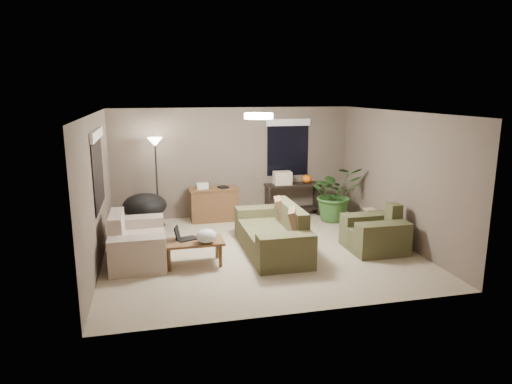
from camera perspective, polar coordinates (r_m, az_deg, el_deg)
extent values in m
plane|color=tan|center=(8.47, 0.31, -7.24)|extent=(5.50, 5.50, 0.00)
plane|color=white|center=(7.97, 0.33, 9.92)|extent=(5.50, 5.50, 0.00)
plane|color=brown|center=(10.54, -2.84, 3.71)|extent=(5.50, 0.00, 5.50)
plane|color=brown|center=(5.79, 6.08, -3.72)|extent=(5.50, 0.00, 5.50)
plane|color=brown|center=(7.96, -19.30, 0.12)|extent=(0.00, 5.00, 5.00)
plane|color=brown|center=(9.15, 17.32, 1.81)|extent=(0.00, 5.00, 5.00)
cube|color=brown|center=(8.35, 1.92, -6.01)|extent=(0.95, 1.48, 0.42)
cube|color=#4E4C2F|center=(8.32, 4.37, -3.04)|extent=(0.22, 1.48, 0.43)
cube|color=#4F4D2F|center=(7.49, 3.76, -7.53)|extent=(0.95, 0.36, 0.60)
cube|color=brown|center=(9.17, 0.43, -3.70)|extent=(0.95, 0.36, 0.60)
cube|color=#8C7251|center=(7.89, 4.90, -3.81)|extent=(0.37, 0.50, 0.47)
cube|color=#8C7251|center=(8.72, 3.08, -2.20)|extent=(0.31, 0.49, 0.47)
cube|color=beige|center=(8.19, -14.45, -6.80)|extent=(0.90, 0.88, 0.42)
cube|color=beige|center=(8.08, -17.03, -4.05)|extent=(0.22, 0.88, 0.43)
cube|color=beige|center=(7.57, -14.58, -7.68)|extent=(0.90, 0.36, 0.60)
cube|color=beige|center=(8.75, -14.42, -4.92)|extent=(0.90, 0.36, 0.60)
cube|color=#45462A|center=(8.68, 14.54, -5.69)|extent=(0.95, 0.28, 0.42)
cube|color=#4D4E2F|center=(8.73, 16.82, -2.81)|extent=(0.22, 0.28, 0.43)
cube|color=#4F5030|center=(8.38, 15.58, -5.76)|extent=(0.95, 0.36, 0.60)
cube|color=#4C4D2E|center=(8.92, 13.62, -4.54)|extent=(0.95, 0.36, 0.60)
cube|color=brown|center=(7.72, -7.81, -6.19)|extent=(1.00, 0.55, 0.04)
cylinder|color=brown|center=(7.58, -10.81, -8.35)|extent=(0.06, 0.06, 0.38)
cylinder|color=brown|center=(7.65, -4.46, -7.96)|extent=(0.06, 0.06, 0.38)
cylinder|color=brown|center=(7.96, -10.94, -7.34)|extent=(0.06, 0.06, 0.38)
cylinder|color=brown|center=(8.03, -4.90, -6.98)|extent=(0.06, 0.06, 0.38)
cube|color=black|center=(7.80, -8.62, -5.80)|extent=(0.39, 0.33, 0.02)
cube|color=black|center=(7.76, -9.83, -5.03)|extent=(0.12, 0.24, 0.22)
ellipsoid|color=white|center=(7.56, -6.22, -5.50)|extent=(0.41, 0.40, 0.23)
cube|color=brown|center=(10.28, -5.24, -1.64)|extent=(1.05, 0.45, 0.71)
cube|color=brown|center=(10.19, -5.28, 0.40)|extent=(1.10, 0.50, 0.04)
cube|color=silver|center=(10.15, -6.69, 0.77)|extent=(0.26, 0.21, 0.12)
cube|color=black|center=(10.17, -4.13, 0.62)|extent=(0.25, 0.27, 0.04)
cube|color=black|center=(10.64, 4.60, 0.93)|extent=(1.30, 0.40, 0.04)
cube|color=black|center=(10.56, 1.46, -1.21)|extent=(0.05, 0.38, 0.71)
cube|color=black|center=(10.92, 7.57, -0.86)|extent=(0.05, 0.38, 0.71)
cube|color=black|center=(10.78, 4.55, -2.09)|extent=(1.25, 0.36, 0.03)
ellipsoid|color=orange|center=(10.73, 6.39, 1.63)|extent=(0.29, 0.29, 0.20)
cube|color=beige|center=(10.54, 3.32, 1.76)|extent=(0.40, 0.31, 0.30)
cylinder|color=black|center=(9.79, -13.62, -3.93)|extent=(0.60, 0.60, 0.30)
ellipsoid|color=black|center=(9.68, -13.74, -1.66)|extent=(0.99, 0.99, 0.50)
cylinder|color=black|center=(10.17, -12.04, -4.05)|extent=(0.28, 0.28, 0.02)
cylinder|color=black|center=(9.96, -12.28, 0.87)|extent=(0.04, 0.04, 1.78)
cone|color=white|center=(9.82, -12.52, 6.13)|extent=(0.32, 0.32, 0.18)
cylinder|color=white|center=(7.98, 0.33, 9.49)|extent=(0.50, 0.50, 0.10)
imported|color=#2D5923|center=(10.38, 9.86, -0.88)|extent=(1.13, 1.25, 0.98)
cube|color=tan|center=(9.77, 13.91, -4.80)|extent=(0.32, 0.32, 0.03)
cylinder|color=tan|center=(9.70, 13.98, -3.47)|extent=(0.12, 0.12, 0.44)
cube|color=tan|center=(9.64, 14.05, -2.13)|extent=(0.22, 0.22, 0.03)
cube|color=black|center=(8.20, -19.14, 2.62)|extent=(0.01, 1.50, 1.30)
cube|color=white|center=(8.12, -19.30, 6.79)|extent=(0.05, 1.56, 0.16)
cube|color=black|center=(10.79, 3.99, 5.51)|extent=(1.00, 0.01, 1.30)
cube|color=white|center=(10.71, 4.07, 8.68)|extent=(1.06, 0.05, 0.16)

